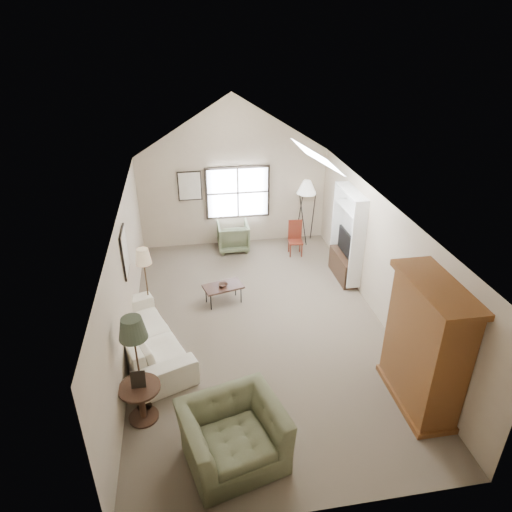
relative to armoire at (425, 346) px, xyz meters
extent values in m
cube|color=brown|center=(-2.18, 2.40, -1.10)|extent=(5.00, 8.00, 0.01)
cube|color=tan|center=(-2.18, 6.40, 0.15)|extent=(5.00, 0.01, 2.50)
cube|color=tan|center=(-2.18, -1.60, 0.15)|extent=(5.00, 0.01, 2.50)
cube|color=tan|center=(-4.68, 2.40, 0.15)|extent=(0.01, 8.00, 2.50)
cube|color=tan|center=(0.32, 2.40, 0.15)|extent=(0.01, 8.00, 2.50)
cube|color=black|center=(-2.08, 6.36, 0.35)|extent=(1.72, 0.08, 1.42)
cube|color=black|center=(-4.65, 2.70, 0.65)|extent=(0.68, 0.04, 0.88)
cube|color=black|center=(-3.33, 6.37, 0.60)|extent=(0.62, 0.04, 0.78)
cube|color=brown|center=(0.00, 0.00, 0.00)|extent=(0.60, 1.50, 2.20)
cube|color=white|center=(0.16, 4.00, 0.05)|extent=(0.32, 1.30, 2.10)
cube|color=#382316|center=(0.14, 4.00, -0.80)|extent=(0.34, 1.18, 0.60)
cube|color=black|center=(0.14, 4.00, -0.18)|extent=(0.05, 0.90, 0.55)
imported|color=white|center=(-4.38, 1.93, -0.73)|extent=(1.85, 2.75, 0.75)
imported|color=#616849|center=(-3.07, -0.63, -0.66)|extent=(1.62, 1.49, 0.88)
imported|color=#626C4B|center=(-2.28, 5.94, -0.72)|extent=(0.82, 0.84, 0.75)
cube|color=#392017|center=(-2.80, 3.37, -0.89)|extent=(0.93, 0.66, 0.43)
imported|color=#331C15|center=(-2.80, 3.37, -0.65)|extent=(0.24, 0.24, 0.05)
cylinder|color=#3E2919|center=(-4.38, 0.33, -0.78)|extent=(0.83, 0.83, 0.64)
cube|color=maroon|center=(-0.71, 5.35, -0.64)|extent=(0.39, 0.39, 0.92)
camera|label=1|loc=(-3.49, -5.06, 4.49)|focal=32.00mm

